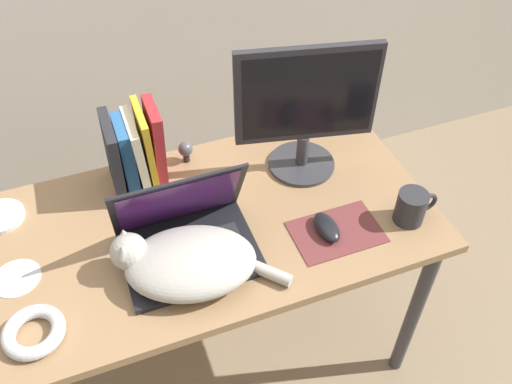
{
  "coord_description": "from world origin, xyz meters",
  "views": [
    {
      "loc": [
        -0.22,
        -0.65,
        1.81
      ],
      "look_at": [
        0.13,
        0.29,
        0.81
      ],
      "focal_mm": 38.0,
      "sensor_mm": 36.0,
      "label": 1
    }
  ],
  "objects_px": {
    "computer_mouse": "(327,227)",
    "mug": "(412,207)",
    "cd_disc": "(17,278)",
    "cable_coil": "(34,332)",
    "external_monitor": "(306,108)",
    "cat": "(186,261)",
    "webcam": "(186,150)",
    "laptop": "(187,237)",
    "book_row": "(135,152)"
  },
  "relations": [
    {
      "from": "cat",
      "to": "cd_disc",
      "type": "bearing_deg",
      "value": 160.9
    },
    {
      "from": "computer_mouse",
      "to": "book_row",
      "type": "bearing_deg",
      "value": 139.09
    },
    {
      "from": "external_monitor",
      "to": "webcam",
      "type": "bearing_deg",
      "value": 155.95
    },
    {
      "from": "laptop",
      "to": "mug",
      "type": "bearing_deg",
      "value": -10.58
    },
    {
      "from": "cat",
      "to": "external_monitor",
      "type": "bearing_deg",
      "value": 32.03
    },
    {
      "from": "cat",
      "to": "mug",
      "type": "distance_m",
      "value": 0.62
    },
    {
      "from": "cable_coil",
      "to": "mug",
      "type": "xyz_separation_m",
      "value": [
        0.99,
        0.01,
        0.03
      ]
    },
    {
      "from": "external_monitor",
      "to": "webcam",
      "type": "distance_m",
      "value": 0.39
    },
    {
      "from": "cable_coil",
      "to": "webcam",
      "type": "bearing_deg",
      "value": 43.37
    },
    {
      "from": "webcam",
      "to": "mug",
      "type": "xyz_separation_m",
      "value": [
        0.51,
        -0.45,
        0.0
      ]
    },
    {
      "from": "external_monitor",
      "to": "cd_disc",
      "type": "relative_size",
      "value": 3.35
    },
    {
      "from": "external_monitor",
      "to": "cat",
      "type": "bearing_deg",
      "value": -147.97
    },
    {
      "from": "laptop",
      "to": "external_monitor",
      "type": "height_order",
      "value": "external_monitor"
    },
    {
      "from": "webcam",
      "to": "cable_coil",
      "type": "bearing_deg",
      "value": -136.63
    },
    {
      "from": "laptop",
      "to": "cd_disc",
      "type": "relative_size",
      "value": 2.83
    },
    {
      "from": "mug",
      "to": "webcam",
      "type": "bearing_deg",
      "value": 138.42
    },
    {
      "from": "laptop",
      "to": "mug",
      "type": "distance_m",
      "value": 0.61
    },
    {
      "from": "cat",
      "to": "book_row",
      "type": "height_order",
      "value": "book_row"
    },
    {
      "from": "cat",
      "to": "external_monitor",
      "type": "relative_size",
      "value": 1.02
    },
    {
      "from": "laptop",
      "to": "computer_mouse",
      "type": "xyz_separation_m",
      "value": [
        0.36,
        -0.07,
        -0.03
      ]
    },
    {
      "from": "webcam",
      "to": "external_monitor",
      "type": "bearing_deg",
      "value": -24.05
    },
    {
      "from": "external_monitor",
      "to": "mug",
      "type": "relative_size",
      "value": 3.28
    },
    {
      "from": "cat",
      "to": "webcam",
      "type": "xyz_separation_m",
      "value": [
        0.11,
        0.42,
        -0.01
      ]
    },
    {
      "from": "computer_mouse",
      "to": "mug",
      "type": "bearing_deg",
      "value": -9.2
    },
    {
      "from": "book_row",
      "to": "webcam",
      "type": "relative_size",
      "value": 3.65
    },
    {
      "from": "cd_disc",
      "to": "external_monitor",
      "type": "bearing_deg",
      "value": 9.01
    },
    {
      "from": "cat",
      "to": "computer_mouse",
      "type": "distance_m",
      "value": 0.39
    },
    {
      "from": "laptop",
      "to": "cat",
      "type": "relative_size",
      "value": 0.82
    },
    {
      "from": "cable_coil",
      "to": "laptop",
      "type": "bearing_deg",
      "value": 16.98
    },
    {
      "from": "book_row",
      "to": "cable_coil",
      "type": "xyz_separation_m",
      "value": [
        -0.33,
        -0.42,
        -0.1
      ]
    },
    {
      "from": "book_row",
      "to": "mug",
      "type": "relative_size",
      "value": 2.06
    },
    {
      "from": "mug",
      "to": "cd_disc",
      "type": "relative_size",
      "value": 1.02
    },
    {
      "from": "cat",
      "to": "computer_mouse",
      "type": "xyz_separation_m",
      "value": [
        0.39,
        0.0,
        -0.03
      ]
    },
    {
      "from": "external_monitor",
      "to": "webcam",
      "type": "relative_size",
      "value": 5.8
    },
    {
      "from": "cd_disc",
      "to": "cable_coil",
      "type": "bearing_deg",
      "value": -80.38
    },
    {
      "from": "computer_mouse",
      "to": "book_row",
      "type": "relative_size",
      "value": 0.43
    },
    {
      "from": "computer_mouse",
      "to": "mug",
      "type": "height_order",
      "value": "mug"
    },
    {
      "from": "computer_mouse",
      "to": "external_monitor",
      "type": "bearing_deg",
      "value": 80.04
    },
    {
      "from": "mug",
      "to": "laptop",
      "type": "bearing_deg",
      "value": 169.42
    },
    {
      "from": "computer_mouse",
      "to": "cable_coil",
      "type": "distance_m",
      "value": 0.76
    },
    {
      "from": "cat",
      "to": "computer_mouse",
      "type": "bearing_deg",
      "value": 0.53
    },
    {
      "from": "external_monitor",
      "to": "mug",
      "type": "height_order",
      "value": "external_monitor"
    },
    {
      "from": "cable_coil",
      "to": "webcam",
      "type": "distance_m",
      "value": 0.67
    },
    {
      "from": "cat",
      "to": "cable_coil",
      "type": "xyz_separation_m",
      "value": [
        -0.37,
        -0.04,
        -0.04
      ]
    },
    {
      "from": "laptop",
      "to": "cd_disc",
      "type": "xyz_separation_m",
      "value": [
        -0.43,
        0.06,
        -0.05
      ]
    },
    {
      "from": "webcam",
      "to": "cd_disc",
      "type": "bearing_deg",
      "value": -151.88
    },
    {
      "from": "book_row",
      "to": "mug",
      "type": "height_order",
      "value": "book_row"
    },
    {
      "from": "cd_disc",
      "to": "computer_mouse",
      "type": "bearing_deg",
      "value": -9.75
    },
    {
      "from": "mug",
      "to": "cat",
      "type": "bearing_deg",
      "value": 176.85
    },
    {
      "from": "computer_mouse",
      "to": "cat",
      "type": "bearing_deg",
      "value": -179.47
    }
  ]
}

